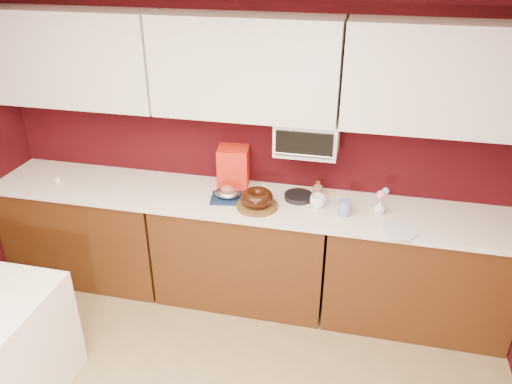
{
  "coord_description": "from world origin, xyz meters",
  "views": [
    {
      "loc": [
        0.84,
        -1.26,
        2.67
      ],
      "look_at": [
        0.13,
        1.84,
        1.02
      ],
      "focal_mm": 35.0,
      "sensor_mm": 36.0,
      "label": 1
    }
  ],
  "objects_px": {
    "bundt_cake": "(257,198)",
    "coffee_mug": "(318,200)",
    "pandoro_box": "(234,167)",
    "flower_vase": "(379,206)",
    "blue_jar": "(345,208)",
    "toaster_oven": "(307,136)",
    "foil_ham_nest": "(227,193)"
  },
  "relations": [
    {
      "from": "toaster_oven",
      "to": "bundt_cake",
      "type": "distance_m",
      "value": 0.57
    },
    {
      "from": "coffee_mug",
      "to": "flower_vase",
      "type": "height_order",
      "value": "coffee_mug"
    },
    {
      "from": "toaster_oven",
      "to": "coffee_mug",
      "type": "distance_m",
      "value": 0.47
    },
    {
      "from": "toaster_oven",
      "to": "coffee_mug",
      "type": "relative_size",
      "value": 4.09
    },
    {
      "from": "pandoro_box",
      "to": "blue_jar",
      "type": "bearing_deg",
      "value": -24.86
    },
    {
      "from": "foil_ham_nest",
      "to": "blue_jar",
      "type": "distance_m",
      "value": 0.87
    },
    {
      "from": "coffee_mug",
      "to": "blue_jar",
      "type": "relative_size",
      "value": 1.0
    },
    {
      "from": "bundt_cake",
      "to": "coffee_mug",
      "type": "relative_size",
      "value": 2.12
    },
    {
      "from": "toaster_oven",
      "to": "bundt_cake",
      "type": "relative_size",
      "value": 1.92
    },
    {
      "from": "foil_ham_nest",
      "to": "coffee_mug",
      "type": "xyz_separation_m",
      "value": [
        0.67,
        0.03,
        0.0
      ]
    },
    {
      "from": "coffee_mug",
      "to": "blue_jar",
      "type": "bearing_deg",
      "value": -19.89
    },
    {
      "from": "toaster_oven",
      "to": "flower_vase",
      "type": "bearing_deg",
      "value": -16.01
    },
    {
      "from": "pandoro_box",
      "to": "coffee_mug",
      "type": "bearing_deg",
      "value": -24.24
    },
    {
      "from": "foil_ham_nest",
      "to": "flower_vase",
      "type": "distance_m",
      "value": 1.11
    },
    {
      "from": "foil_ham_nest",
      "to": "pandoro_box",
      "type": "relative_size",
      "value": 0.61
    },
    {
      "from": "toaster_oven",
      "to": "flower_vase",
      "type": "relative_size",
      "value": 4.21
    },
    {
      "from": "bundt_cake",
      "to": "blue_jar",
      "type": "bearing_deg",
      "value": 3.46
    },
    {
      "from": "pandoro_box",
      "to": "blue_jar",
      "type": "xyz_separation_m",
      "value": [
        0.89,
        -0.28,
        -0.1
      ]
    },
    {
      "from": "toaster_oven",
      "to": "pandoro_box",
      "type": "distance_m",
      "value": 0.65
    },
    {
      "from": "foil_ham_nest",
      "to": "blue_jar",
      "type": "height_order",
      "value": "blue_jar"
    },
    {
      "from": "bundt_cake",
      "to": "foil_ham_nest",
      "type": "distance_m",
      "value": 0.26
    },
    {
      "from": "toaster_oven",
      "to": "pandoro_box",
      "type": "bearing_deg",
      "value": 175.46
    },
    {
      "from": "bundt_cake",
      "to": "coffee_mug",
      "type": "xyz_separation_m",
      "value": [
        0.43,
        0.11,
        -0.02
      ]
    },
    {
      "from": "toaster_oven",
      "to": "coffee_mug",
      "type": "bearing_deg",
      "value": -54.46
    },
    {
      "from": "foil_ham_nest",
      "to": "blue_jar",
      "type": "bearing_deg",
      "value": -2.55
    },
    {
      "from": "pandoro_box",
      "to": "bundt_cake",
      "type": "bearing_deg",
      "value": -58.08
    },
    {
      "from": "pandoro_box",
      "to": "flower_vase",
      "type": "xyz_separation_m",
      "value": [
        1.13,
        -0.2,
        -0.11
      ]
    },
    {
      "from": "coffee_mug",
      "to": "toaster_oven",
      "type": "bearing_deg",
      "value": 125.54
    },
    {
      "from": "bundt_cake",
      "to": "pandoro_box",
      "type": "bearing_deg",
      "value": 129.02
    },
    {
      "from": "toaster_oven",
      "to": "bundt_cake",
      "type": "height_order",
      "value": "toaster_oven"
    },
    {
      "from": "toaster_oven",
      "to": "flower_vase",
      "type": "xyz_separation_m",
      "value": [
        0.56,
        -0.16,
        -0.42
      ]
    },
    {
      "from": "foil_ham_nest",
      "to": "coffee_mug",
      "type": "distance_m",
      "value": 0.67
    }
  ]
}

